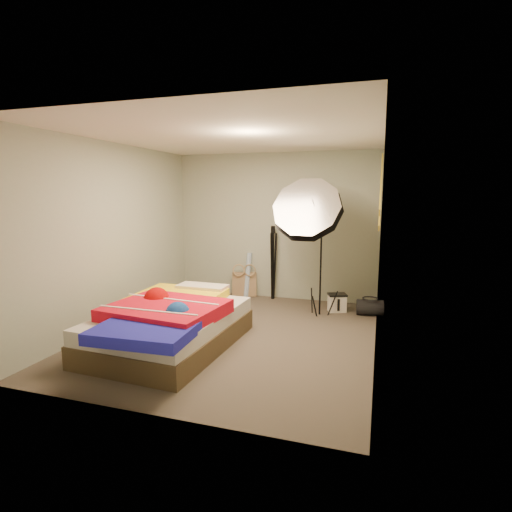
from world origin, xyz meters
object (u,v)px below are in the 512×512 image
at_px(photo_umbrella, 308,212).
at_px(camera_tripod, 273,257).
at_px(wrapping_roll, 248,275).
at_px(bed, 170,323).
at_px(camera_case, 337,303).
at_px(tote_bag, 244,284).
at_px(duffel_bag, 370,308).

relative_size(photo_umbrella, camera_tripod, 1.70).
height_order(wrapping_roll, bed, wrapping_roll).
distance_m(camera_case, photo_umbrella, 1.52).
height_order(tote_bag, duffel_bag, tote_bag).
height_order(camera_case, duffel_bag, camera_case).
distance_m(wrapping_roll, photo_umbrella, 1.86).
bearing_deg(camera_tripod, bed, -103.52).
height_order(wrapping_roll, camera_case, wrapping_roll).
bearing_deg(camera_case, photo_umbrella, -161.01).
bearing_deg(wrapping_roll, duffel_bag, -13.63).
bearing_deg(duffel_bag, camera_case, 168.07).
bearing_deg(camera_case, camera_tripod, 138.61).
height_order(bed, photo_umbrella, photo_umbrella).
distance_m(wrapping_roll, camera_tripod, 0.58).
height_order(duffel_bag, photo_umbrella, photo_umbrella).
relative_size(camera_case, bed, 0.12).
xyz_separation_m(duffel_bag, photo_umbrella, (-0.91, -0.30, 1.43)).
xyz_separation_m(photo_umbrella, camera_tripod, (-0.73, 0.78, -0.82)).
relative_size(tote_bag, duffel_bag, 1.11).
xyz_separation_m(camera_case, photo_umbrella, (-0.42, -0.35, 1.42)).
bearing_deg(bed, photo_umbrella, 52.03).
bearing_deg(wrapping_roll, camera_tripod, -3.16).
distance_m(bed, photo_umbrella, 2.50).
relative_size(wrapping_roll, camera_tripod, 0.61).
bearing_deg(tote_bag, camera_tripod, -19.56).
xyz_separation_m(bed, photo_umbrella, (1.33, 1.70, 1.26)).
bearing_deg(bed, camera_tripod, 76.48).
relative_size(tote_bag, camera_case, 1.66).
bearing_deg(wrapping_roll, tote_bag, 180.00).
xyz_separation_m(wrapping_roll, camera_tripod, (0.47, -0.03, 0.34)).
distance_m(wrapping_roll, camera_case, 1.70).
relative_size(tote_bag, bed, 0.20).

